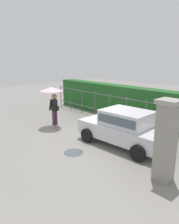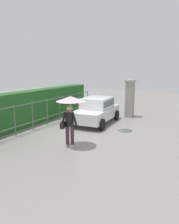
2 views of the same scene
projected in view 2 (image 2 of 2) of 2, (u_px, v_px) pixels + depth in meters
ground_plane at (88, 129)px, 11.70m from camera, size 40.00×40.00×0.00m
car at (97, 109)px, 12.92m from camera, size 3.82×2.04×1.48m
pedestrian at (70, 108)px, 8.86m from camera, size 1.15×1.15×2.08m
gate_pillar at (130, 98)px, 14.40m from camera, size 0.60×0.60×2.42m
fence_section at (40, 112)px, 11.94m from camera, size 10.90×0.05×1.50m
hedge_row at (25, 109)px, 12.38m from camera, size 11.85×0.90×1.90m
puddle_near at (125, 131)px, 11.47m from camera, size 0.76×0.76×0.00m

